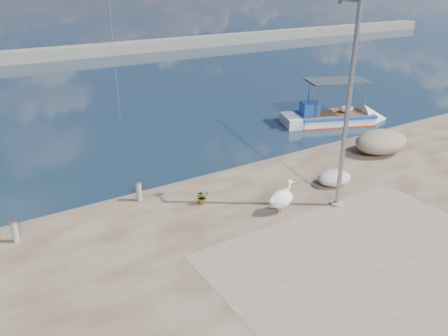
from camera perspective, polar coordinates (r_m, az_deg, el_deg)
ground at (r=14.74m, az=7.99°, el=-9.71°), size 1400.00×1400.00×0.00m
quay_patch at (r=13.43m, az=19.88°, el=-12.19°), size 9.00×7.00×0.01m
breakwater at (r=50.46m, az=-23.09°, el=13.42°), size 120.00×2.20×7.50m
boat_right at (r=27.02m, az=13.98°, el=6.18°), size 6.58×4.19×3.01m
pelican at (r=15.21m, az=7.55°, el=-3.92°), size 1.21×0.56×1.19m
lamp_post at (r=15.11m, az=15.69°, el=6.44°), size 0.44×0.96×7.00m
bollard_near at (r=16.23m, az=-11.06°, el=-2.82°), size 0.26×0.26×0.79m
bollard_far at (r=15.00m, az=-25.67°, el=-7.32°), size 0.25×0.25×0.77m
potted_plant at (r=15.82m, az=-2.85°, el=-3.78°), size 0.53×0.48×0.53m
net_pile_d at (r=17.79m, az=14.23°, el=-1.27°), size 1.43×1.07×0.53m
net_pile_c at (r=21.57m, az=19.81°, el=3.25°), size 2.68×1.92×1.05m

